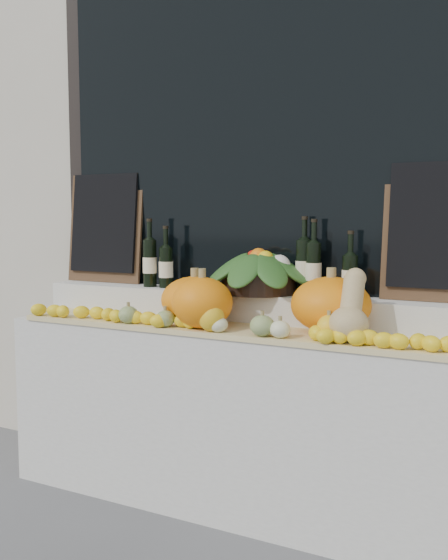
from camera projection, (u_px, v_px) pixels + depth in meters
The scene contains 18 objects.
storefront_facade at pixel (288, 69), 3.52m from camera, with size 7.00×0.94×4.50m.
display_sill at pixel (231, 416), 3.06m from camera, with size 2.30×0.55×0.88m, color silver.
rear_tier at pixel (244, 307), 3.14m from camera, with size 2.30×0.25×0.16m, color silver.
straw_bedding at pixel (219, 329), 2.91m from camera, with size 2.10×0.32×0.03m, color tan.
pumpkin_left at pixel (195, 300), 3.00m from camera, with size 0.33×0.33×0.23m, color orange.
pumpkin_right at pixel (331, 305), 2.76m from camera, with size 0.36×0.36×0.25m, color orange.
pumpkin_center at pixel (202, 303), 2.86m from camera, with size 0.28×0.28×0.24m, color orange.
butternut_squash at pixel (350, 312), 2.56m from camera, with size 0.16×0.22×0.30m.
decorative_gourds at pixel (229, 321), 2.75m from camera, with size 1.08×0.16×0.15m.
lemon_heap at pixel (208, 324), 2.81m from camera, with size 2.20×0.16×0.06m, color yellow, non-canonical shape.
produce_bowl at pixel (259, 271), 3.07m from camera, with size 0.57×0.57×0.23m.
wine_bottle_far_left at pixel (150, 262), 3.35m from camera, with size 0.08×0.08×0.37m.
wine_bottle_near_left at pixel (166, 267), 3.31m from camera, with size 0.08×0.08×0.33m.
wine_bottle_tall at pixel (304, 267), 3.01m from camera, with size 0.08×0.08×0.38m.
wine_bottle_near_right at pixel (313, 268), 2.96m from camera, with size 0.08×0.08×0.37m.
wine_bottle_far_right at pixel (350, 276), 2.88m from camera, with size 0.08×0.08×0.31m.
chalkboard_left at pixel (105, 226), 3.58m from camera, with size 0.50×0.09×0.62m.
chalkboard_right at pixel (440, 229), 2.74m from camera, with size 0.50×0.09×0.62m.
Camera 1 is at (1.33, -1.14, 1.42)m, focal length 40.00 mm.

